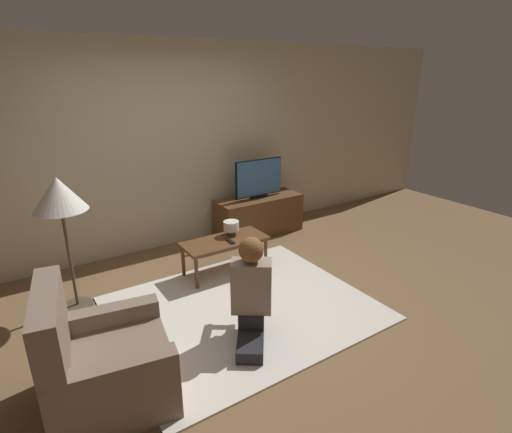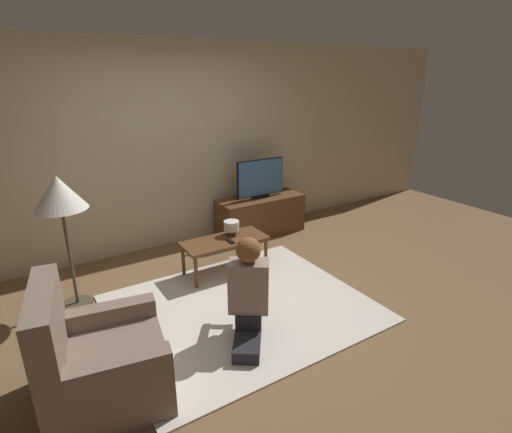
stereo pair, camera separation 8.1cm
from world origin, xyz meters
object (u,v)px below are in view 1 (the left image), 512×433
(coffee_table, at_px, (225,244))
(floor_lamp, at_px, (59,198))
(person_kneeling, at_px, (251,288))
(tv, at_px, (259,178))
(table_lamp, at_px, (231,227))
(armchair, at_px, (104,366))

(coffee_table, distance_m, floor_lamp, 1.77)
(floor_lamp, height_order, person_kneeling, floor_lamp)
(tv, height_order, table_lamp, tv)
(floor_lamp, relative_size, person_kneeling, 1.43)
(armchair, height_order, person_kneeling, person_kneeling)
(floor_lamp, xyz_separation_m, armchair, (-0.05, -1.39, -0.85))
(coffee_table, bearing_deg, floor_lamp, 173.81)
(tv, height_order, floor_lamp, floor_lamp)
(armchair, bearing_deg, coffee_table, -43.89)
(tv, xyz_separation_m, coffee_table, (-0.99, -0.80, -0.45))
(tv, xyz_separation_m, table_lamp, (-0.86, -0.71, -0.31))
(tv, xyz_separation_m, person_kneeling, (-1.39, -1.98, -0.34))
(coffee_table, xyz_separation_m, table_lamp, (0.14, 0.08, 0.15))
(tv, distance_m, person_kneeling, 2.44)
(person_kneeling, bearing_deg, coffee_table, -73.45)
(person_kneeling, bearing_deg, floor_lamp, -13.51)
(coffee_table, height_order, table_lamp, table_lamp)
(person_kneeling, bearing_deg, armchair, 36.82)
(floor_lamp, height_order, table_lamp, floor_lamp)
(tv, height_order, armchair, tv)
(tv, distance_m, coffee_table, 1.35)
(person_kneeling, distance_m, table_lamp, 1.38)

